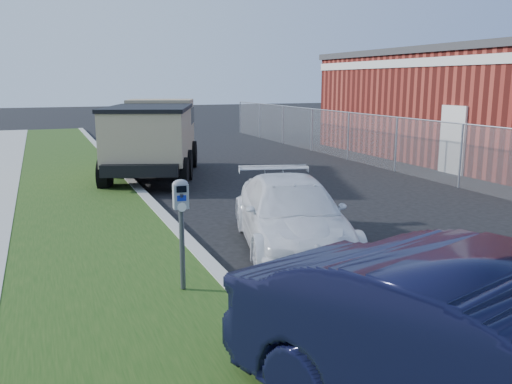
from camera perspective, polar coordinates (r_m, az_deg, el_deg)
name	(u,v)px	position (r m, az deg, el deg)	size (l,w,h in m)	color
ground	(350,252)	(9.77, 9.91, -6.24)	(120.00, 120.00, 0.00)	black
streetside	(11,252)	(10.31, -24.40, -5.77)	(6.12, 50.00, 0.15)	#97978E
chainlink_fence	(397,134)	(18.55, 14.58, 5.96)	(0.06, 30.06, 30.00)	slate
brick_building	(512,103)	(23.24, 25.35, 8.43)	(9.20, 14.20, 4.17)	maroon
parking_meter	(181,210)	(7.35, -7.89, -1.94)	(0.22, 0.16, 1.54)	#3F4247
white_wagon	(290,214)	(9.71, 3.58, -2.36)	(1.75, 4.31, 1.25)	white
dump_truck	(154,134)	(17.42, -10.65, 5.98)	(4.00, 6.37, 2.35)	black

